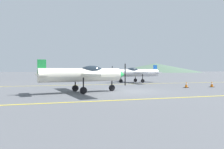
# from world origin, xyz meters

# --- Properties ---
(ground_plane) EXTENTS (400.00, 400.00, 0.00)m
(ground_plane) POSITION_xyz_m (0.00, 0.00, 0.00)
(ground_plane) COLOR #54565B
(apron_line_near) EXTENTS (80.00, 0.16, 0.01)m
(apron_line_near) POSITION_xyz_m (0.00, -4.43, 0.01)
(apron_line_near) COLOR yellow
(apron_line_near) RESTS_ON ground_plane
(apron_line_far) EXTENTS (80.00, 0.16, 0.01)m
(apron_line_far) POSITION_xyz_m (0.00, 7.81, 0.01)
(apron_line_far) COLOR yellow
(apron_line_far) RESTS_ON ground_plane
(airplane_near) EXTENTS (6.99, 7.99, 2.39)m
(airplane_near) POSITION_xyz_m (-3.64, 0.05, 1.35)
(airplane_near) COLOR silver
(airplane_near) RESTS_ON ground_plane
(airplane_mid) EXTENTS (6.97, 8.01, 2.39)m
(airplane_mid) POSITION_xyz_m (4.86, 10.49, 1.35)
(airplane_mid) COLOR silver
(airplane_mid) RESTS_ON ground_plane
(traffic_cone_front) EXTENTS (0.36, 0.36, 0.59)m
(traffic_cone_front) POSITION_xyz_m (6.21, 1.46, 0.29)
(traffic_cone_front) COLOR black
(traffic_cone_front) RESTS_ON ground_plane
(traffic_cone_side) EXTENTS (0.36, 0.36, 0.59)m
(traffic_cone_side) POSITION_xyz_m (9.06, 1.36, 0.29)
(traffic_cone_side) COLOR black
(traffic_cone_side) RESTS_ON ground_plane
(hill_centerleft) EXTENTS (72.20, 72.20, 7.24)m
(hill_centerleft) POSITION_xyz_m (73.78, 134.12, 3.62)
(hill_centerleft) COLOR #4C6651
(hill_centerleft) RESTS_ON ground_plane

